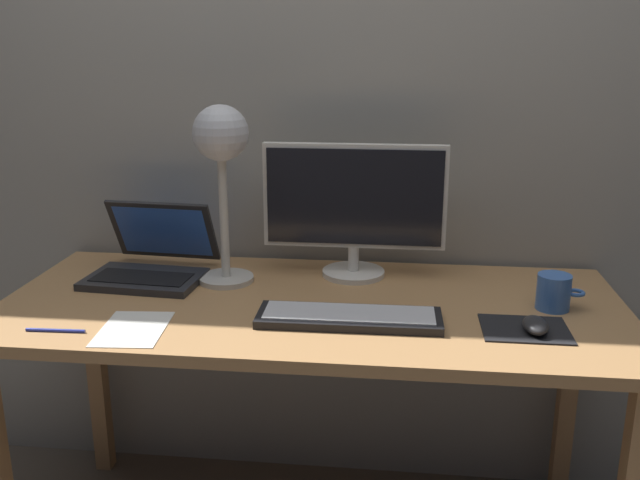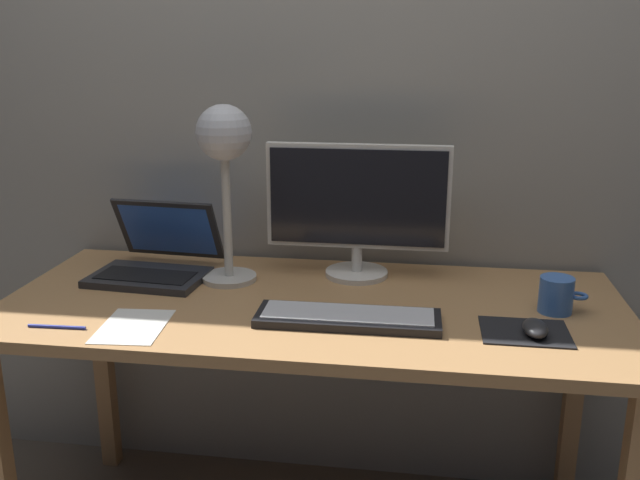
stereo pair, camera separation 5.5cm
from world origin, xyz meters
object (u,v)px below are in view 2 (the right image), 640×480
Objects in this scene: monitor at (358,204)px; mouse at (535,328)px; desk_lamp at (224,150)px; coffee_mug at (557,295)px; pen at (57,327)px; keyboard_main at (348,317)px; laptop at (158,254)px.

monitor is 0.60m from mouse.
desk_lamp is 0.90m from mouse.
pen is (-1.17, -0.28, -0.04)m from coffee_mug.
keyboard_main reaches higher than pen.
laptop reaches higher than pen.
laptop is 0.38m from desk_lamp.
pen is (-1.10, -0.12, -0.02)m from mouse.
desk_lamp is at bearing -8.05° from laptop.
pen is at bearing -173.83° from mouse.
laptop reaches higher than mouse.
monitor is at bearing 14.59° from desk_lamp.
mouse is 0.69× the size of pen.
keyboard_main is 0.52m from coffee_mug.
coffee_mug is (0.50, 0.14, 0.03)m from keyboard_main.
desk_lamp reaches higher than monitor.
monitor reaches higher than mouse.
keyboard_main is 3.74× the size of coffee_mug.
desk_lamp is 3.48× the size of pen.
coffee_mug is at bearing -21.28° from monitor.
coffee_mug reaches higher than keyboard_main.
laptop is 0.68× the size of desk_lamp.
monitor is at bearing 36.11° from pen.
keyboard_main is 4.60× the size of mouse.
pen is (-0.09, -0.42, -0.05)m from laptop.
coffee_mug is (0.07, 0.16, 0.02)m from mouse.
monitor reaches higher than laptop.
laptop reaches higher than coffee_mug.
mouse is at bearing -39.17° from monitor.
monitor is 0.59m from laptop.
coffee_mug is at bearing 15.73° from keyboard_main.
laptop is 0.43m from pen.
mouse reaches higher than keyboard_main.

